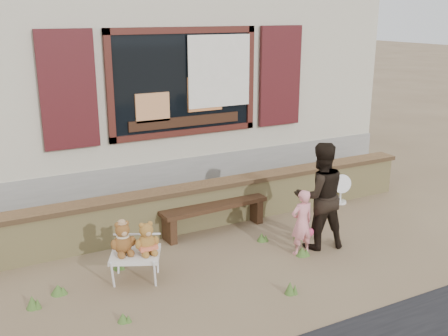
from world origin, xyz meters
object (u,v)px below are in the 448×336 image
child (302,222)px  adult (320,196)px  bench (214,211)px  teddy_bear_left (123,237)px  teddy_bear_right (146,237)px  folding_chair (135,255)px

child → adult: 0.46m
bench → teddy_bear_left: 1.84m
teddy_bear_left → teddy_bear_right: bearing=-0.0°
folding_chair → bench: bearing=55.6°
folding_chair → adult: 2.57m
bench → adult: 1.60m
teddy_bear_right → child: (2.05, -0.29, -0.10)m
folding_chair → teddy_bear_left: 0.28m
bench → folding_chair: size_ratio=2.28×
adult → teddy_bear_right: bearing=8.0°
teddy_bear_right → folding_chair: bearing=-180.0°
teddy_bear_left → adult: bearing=18.1°
teddy_bear_left → teddy_bear_right: size_ratio=1.03×
child → folding_chair: bearing=-8.7°
bench → folding_chair: bench is taller
teddy_bear_left → adult: 2.68m
bench → teddy_bear_right: bearing=-148.7°
adult → teddy_bear_left: bearing=6.0°
teddy_bear_left → child: 2.35m
bench → folding_chair: bearing=-152.6°
adult → child: bearing=27.6°
teddy_bear_left → teddy_bear_right: 0.28m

